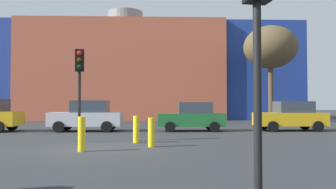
# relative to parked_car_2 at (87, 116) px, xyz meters

# --- Properties ---
(ground_plane) EXTENTS (200.00, 200.00, 0.00)m
(ground_plane) POSITION_rel_parked_car_2_xyz_m (1.72, -8.07, -0.88)
(ground_plane) COLOR #2D3033
(building_backdrop) EXTENTS (37.79, 11.90, 12.26)m
(building_backdrop) POSITION_rel_parked_car_2_xyz_m (0.41, 19.88, 4.28)
(building_backdrop) COLOR #B2563D
(building_backdrop) RESTS_ON ground_plane
(parked_car_2) EXTENTS (4.09, 2.01, 1.77)m
(parked_car_2) POSITION_rel_parked_car_2_xyz_m (0.00, 0.00, 0.00)
(parked_car_2) COLOR silver
(parked_car_2) RESTS_ON ground_plane
(parked_car_3) EXTENTS (3.87, 1.90, 1.68)m
(parked_car_3) POSITION_rel_parked_car_2_xyz_m (6.07, 0.00, -0.05)
(parked_car_3) COLOR #1E662D
(parked_car_3) RESTS_ON ground_plane
(parked_car_4) EXTENTS (4.01, 1.97, 1.74)m
(parked_car_4) POSITION_rel_parked_car_2_xyz_m (11.91, 0.00, -0.02)
(parked_car_4) COLOR gold
(parked_car_4) RESTS_ON ground_plane
(traffic_light_near_right) EXTENTS (0.39, 0.38, 3.88)m
(traffic_light_near_right) POSITION_rel_parked_car_2_xyz_m (5.45, -15.49, 1.97)
(traffic_light_near_right) COLOR black
(traffic_light_near_right) RESTS_ON ground_plane
(traffic_light_island) EXTENTS (0.40, 0.39, 3.78)m
(traffic_light_island) POSITION_rel_parked_car_2_xyz_m (0.87, -6.10, 1.90)
(traffic_light_island) COLOR black
(traffic_light_island) RESTS_ON ground_plane
(bare_tree_0) EXTENTS (4.61, 4.61, 8.39)m
(bare_tree_0) POSITION_rel_parked_car_2_xyz_m (13.87, 9.47, 5.62)
(bare_tree_0) COLOR brown
(bare_tree_0) RESTS_ON ground_plane
(bollard_yellow_0) EXTENTS (0.24, 0.24, 1.07)m
(bollard_yellow_0) POSITION_rel_parked_car_2_xyz_m (3.19, -6.35, -0.35)
(bollard_yellow_0) COLOR yellow
(bollard_yellow_0) RESTS_ON ground_plane
(bollard_yellow_1) EXTENTS (0.24, 0.24, 1.05)m
(bollard_yellow_1) POSITION_rel_parked_car_2_xyz_m (3.82, -7.77, -0.36)
(bollard_yellow_1) COLOR yellow
(bollard_yellow_1) RESTS_ON ground_plane
(bollard_yellow_2) EXTENTS (0.24, 0.24, 1.13)m
(bollard_yellow_2) POSITION_rel_parked_car_2_xyz_m (1.58, -8.95, -0.32)
(bollard_yellow_2) COLOR yellow
(bollard_yellow_2) RESTS_ON ground_plane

